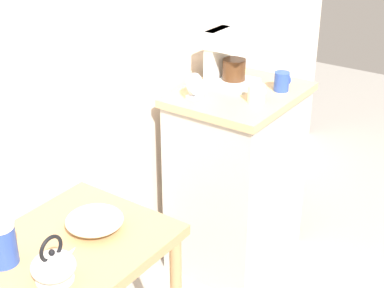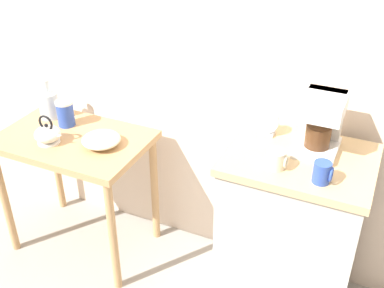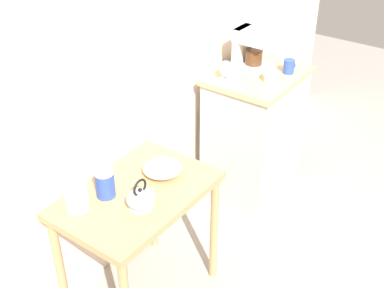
{
  "view_description": "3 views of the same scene",
  "coord_description": "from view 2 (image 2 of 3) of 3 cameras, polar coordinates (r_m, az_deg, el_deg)",
  "views": [
    {
      "loc": [
        -1.55,
        -1.24,
        1.9
      ],
      "look_at": [
        0.21,
        -0.01,
        0.84
      ],
      "focal_mm": 54.04,
      "sensor_mm": 36.0,
      "label": 1
    },
    {
      "loc": [
        0.94,
        -1.74,
        2.03
      ],
      "look_at": [
        0.14,
        0.01,
        0.87
      ],
      "focal_mm": 44.42,
      "sensor_mm": 36.0,
      "label": 2
    },
    {
      "loc": [
        -2.01,
        -1.39,
        2.28
      ],
      "look_at": [
        -0.17,
        -0.05,
        0.84
      ],
      "focal_mm": 47.49,
      "sensor_mm": 36.0,
      "label": 3
    }
  ],
  "objects": [
    {
      "name": "glass_carafe_vase",
      "position": [
        2.85,
        -16.82,
        4.62
      ],
      "size": [
        0.11,
        0.11,
        0.23
      ],
      "color": "silver",
      "rests_on": "wooden_table"
    },
    {
      "name": "mug_blue",
      "position": [
        1.93,
        15.4,
        -3.32
      ],
      "size": [
        0.08,
        0.07,
        0.09
      ],
      "color": "#2D4CAD",
      "rests_on": "kitchen_counter"
    },
    {
      "name": "ground_plane",
      "position": [
        2.84,
        -2.76,
        -14.75
      ],
      "size": [
        8.0,
        8.0,
        0.0
      ],
      "primitive_type": "plane",
      "color": "gray"
    },
    {
      "name": "coffee_maker",
      "position": [
        2.11,
        15.28,
        2.82
      ],
      "size": [
        0.18,
        0.22,
        0.26
      ],
      "color": "white",
      "rests_on": "kitchen_counter"
    },
    {
      "name": "bowl_stoneware",
      "position": [
        2.51,
        -10.84,
        0.51
      ],
      "size": [
        0.2,
        0.2,
        0.06
      ],
      "color": "beige",
      "rests_on": "wooden_table"
    },
    {
      "name": "wooden_table",
      "position": [
        2.69,
        -13.87,
        -1.24
      ],
      "size": [
        0.81,
        0.53,
        0.75
      ],
      "color": "tan",
      "rests_on": "ground_plane"
    },
    {
      "name": "canister_enamel",
      "position": [
        2.73,
        -14.96,
        3.59
      ],
      "size": [
        0.1,
        0.1,
        0.15
      ],
      "color": "#2D4CAD",
      "rests_on": "wooden_table"
    },
    {
      "name": "mug_small_cream",
      "position": [
        1.98,
        10.12,
        -1.84
      ],
      "size": [
        0.09,
        0.08,
        0.08
      ],
      "color": "beige",
      "rests_on": "kitchen_counter"
    },
    {
      "name": "back_wall",
      "position": [
        2.37,
        2.97,
        15.54
      ],
      "size": [
        4.4,
        0.1,
        2.8
      ],
      "primitive_type": "cube",
      "color": "beige",
      "rests_on": "ground_plane"
    },
    {
      "name": "kitchen_counter",
      "position": [
        2.38,
        11.62,
        -10.94
      ],
      "size": [
        0.63,
        0.51,
        0.93
      ],
      "color": "#BCB7AD",
      "rests_on": "ground_plane"
    },
    {
      "name": "table_clock",
      "position": [
        2.21,
        9.04,
        2.36
      ],
      "size": [
        0.1,
        0.05,
        0.12
      ],
      "color": "#B2B5BA",
      "rests_on": "kitchen_counter"
    },
    {
      "name": "teakettle",
      "position": [
        2.59,
        -16.91,
        1.15
      ],
      "size": [
        0.17,
        0.14,
        0.16
      ],
      "color": "white",
      "rests_on": "wooden_table"
    }
  ]
}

